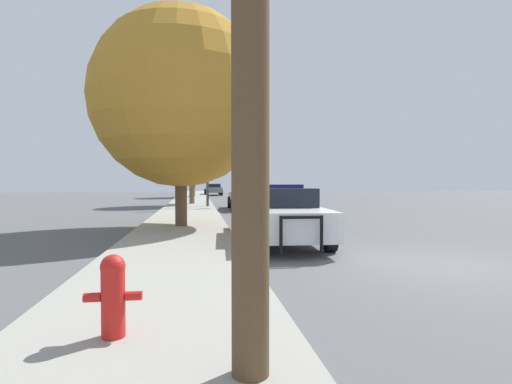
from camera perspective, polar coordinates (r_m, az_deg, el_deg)
name	(u,v)px	position (r m, az deg, el deg)	size (l,w,h in m)	color
ground_plane	(434,264)	(8.75, 24.07, -9.42)	(110.00, 110.00, 0.00)	#565659
sidewalk_left	(171,269)	(7.43, -12.06, -10.77)	(3.00, 110.00, 0.13)	#99968C
police_car	(280,213)	(10.89, 3.49, -3.03)	(2.27, 5.48, 1.55)	white
fire_hydrant	(113,293)	(4.23, -19.74, -13.43)	(0.55, 0.24, 0.81)	red
traffic_light	(228,148)	(24.37, -4.05, 6.35)	(3.16, 0.35, 5.07)	#424247
car_background_midblock	(245,197)	(23.16, -1.51, -0.66)	(1.95, 4.71, 1.40)	#333856
car_background_distant	(213,189)	(46.64, -6.13, 0.44)	(2.03, 4.74, 1.33)	slate
tree_sidewalk_mid	(192,143)	(27.48, -9.17, 6.96)	(4.13, 4.13, 6.19)	brown
tree_sidewalk_far	(193,158)	(41.07, -8.97, 4.81)	(4.16, 4.16, 5.95)	brown
tree_sidewalk_near	(181,98)	(14.08, -10.72, 13.01)	(6.01, 6.01, 7.33)	brown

